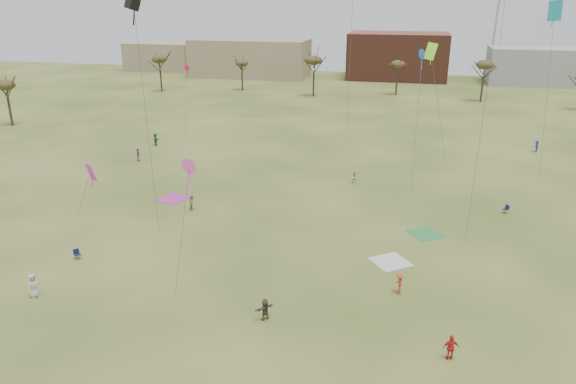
% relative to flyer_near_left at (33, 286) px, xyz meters
% --- Properties ---
extents(ground, '(260.00, 260.00, 0.00)m').
position_rel_flyer_near_left_xyz_m(ground, '(16.82, 0.16, -0.95)').
color(ground, '#374816').
rests_on(ground, ground).
extents(flyer_near_left, '(0.97, 1.10, 1.89)m').
position_rel_flyer_near_left_xyz_m(flyer_near_left, '(0.00, 0.00, 0.00)').
color(flyer_near_left, silver).
rests_on(flyer_near_left, ground).
extents(spectator_fore_a, '(1.10, 0.68, 1.74)m').
position_rel_flyer_near_left_xyz_m(spectator_fore_a, '(30.22, -0.47, -0.08)').
color(spectator_fore_a, red).
rests_on(spectator_fore_a, ground).
extents(spectator_fore_b, '(0.65, 0.82, 1.66)m').
position_rel_flyer_near_left_xyz_m(spectator_fore_b, '(4.80, 19.01, -0.12)').
color(spectator_fore_b, '#968F5F').
rests_on(spectator_fore_b, ground).
extents(spectator_fore_c, '(1.36, 1.42, 1.61)m').
position_rel_flyer_near_left_xyz_m(spectator_fore_c, '(17.76, 1.10, -0.14)').
color(spectator_fore_c, brown).
rests_on(spectator_fore_c, ground).
extents(flyer_mid_b, '(0.91, 1.23, 1.69)m').
position_rel_flyer_near_left_xyz_m(flyer_mid_b, '(26.78, 6.82, -0.10)').
color(flyer_mid_b, '#CE4126').
rests_on(flyer_mid_b, ground).
extents(spectator_mid_d, '(0.84, 1.14, 1.79)m').
position_rel_flyer_near_left_xyz_m(spectator_mid_d, '(-9.38, 33.80, -0.05)').
color(spectator_mid_d, purple).
rests_on(spectator_mid_d, ground).
extents(spectator_mid_e, '(0.85, 0.72, 1.54)m').
position_rel_flyer_near_left_xyz_m(spectator_mid_e, '(20.57, 31.31, -0.18)').
color(spectator_mid_e, '#BDBDBD').
rests_on(spectator_mid_e, ground).
extents(flyer_far_a, '(1.64, 1.62, 1.88)m').
position_rel_flyer_near_left_xyz_m(flyer_far_a, '(-10.73, 41.82, -0.01)').
color(flyer_far_a, '#246D25').
rests_on(flyer_far_a, ground).
extents(flyer_far_c, '(0.85, 1.21, 1.71)m').
position_rel_flyer_near_left_xyz_m(flyer_far_c, '(44.70, 51.19, -0.09)').
color(flyer_far_c, '#28229D').
rests_on(flyer_far_c, ground).
extents(blanket_cream, '(3.99, 3.99, 0.03)m').
position_rel_flyer_near_left_xyz_m(blanket_cream, '(25.94, 11.83, -0.94)').
color(blanket_cream, silver).
rests_on(blanket_cream, ground).
extents(blanket_plum, '(3.87, 3.87, 0.03)m').
position_rel_flyer_near_left_xyz_m(blanket_plum, '(1.36, 21.53, -0.94)').
color(blanket_plum, '#B13695').
rests_on(blanket_plum, ground).
extents(blanket_olive, '(3.92, 3.92, 0.03)m').
position_rel_flyer_near_left_xyz_m(blanket_olive, '(28.89, 18.36, -0.94)').
color(blanket_olive, '#308640').
rests_on(blanket_olive, ground).
extents(camp_chair_left, '(0.73, 0.72, 0.87)m').
position_rel_flyer_near_left_xyz_m(camp_chair_left, '(-0.48, 6.21, -0.69)').
color(camp_chair_left, black).
rests_on(camp_chair_left, ground).
extents(camp_chair_right, '(0.74, 0.74, 0.87)m').
position_rel_flyer_near_left_xyz_m(camp_chair_right, '(37.06, 25.59, -0.69)').
color(camp_chair_right, '#16153A').
rests_on(camp_chair_right, ground).
extents(kites_aloft, '(57.49, 57.08, 26.48)m').
position_rel_flyer_near_left_xyz_m(kites_aloft, '(14.56, 29.52, 18.31)').
color(kites_aloft, '#88FC2A').
rests_on(kites_aloft, ground).
extents(tree_line, '(117.44, 49.32, 8.91)m').
position_rel_flyer_near_left_xyz_m(tree_line, '(13.98, 79.28, 6.14)').
color(tree_line, '#3A2B1E').
rests_on(tree_line, ground).
extents(building_tan, '(32.00, 14.00, 10.00)m').
position_rel_flyer_near_left_xyz_m(building_tan, '(-18.18, 115.16, 4.05)').
color(building_tan, '#937F60').
rests_on(building_tan, ground).
extents(building_brick, '(26.00, 16.00, 12.00)m').
position_rel_flyer_near_left_xyz_m(building_brick, '(21.82, 120.16, 5.05)').
color(building_brick, brown).
rests_on(building_brick, ground).
extents(building_grey, '(24.00, 12.00, 9.00)m').
position_rel_flyer_near_left_xyz_m(building_grey, '(56.82, 118.16, 3.55)').
color(building_grey, gray).
rests_on(building_grey, ground).
extents(building_tan_west, '(20.00, 12.00, 8.00)m').
position_rel_flyer_near_left_xyz_m(building_tan_west, '(-48.18, 122.16, 3.05)').
color(building_tan_west, '#937F60').
rests_on(building_tan_west, ground).
extents(radio_tower, '(1.51, 1.72, 41.00)m').
position_rel_flyer_near_left_xyz_m(radio_tower, '(46.82, 125.16, 18.26)').
color(radio_tower, '#9EA3A8').
rests_on(radio_tower, ground).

